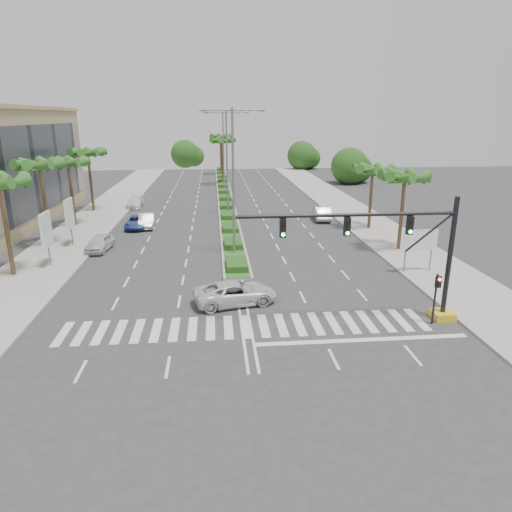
{
  "coord_description": "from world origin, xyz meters",
  "views": [
    {
      "loc": [
        -1.61,
        -23.32,
        11.35
      ],
      "look_at": [
        0.91,
        3.72,
        3.0
      ],
      "focal_mm": 32.0,
      "sensor_mm": 36.0,
      "label": 1
    }
  ],
  "objects": [
    {
      "name": "billboard_far",
      "position": [
        -14.5,
        18.0,
        2.96
      ],
      "size": [
        0.18,
        2.1,
        4.35
      ],
      "color": "slate",
      "rests_on": "ground"
    },
    {
      "name": "car_crossing",
      "position": [
        -0.42,
        3.36,
        0.72
      ],
      "size": [
        5.6,
        3.44,
        1.45
      ],
      "primitive_type": "imported",
      "rotation": [
        0.0,
        0.0,
        1.78
      ],
      "color": "silver",
      "rests_on": "ground"
    },
    {
      "name": "median_grass",
      "position": [
        0.0,
        45.0,
        0.22
      ],
      "size": [
        1.8,
        75.0,
        0.04
      ],
      "primitive_type": "cube",
      "color": "#2E4F1B",
      "rests_on": "median"
    },
    {
      "name": "car_parked_b",
      "position": [
        -8.8,
        24.97,
        0.73
      ],
      "size": [
        1.91,
        4.56,
        1.46
      ],
      "primitive_type": "imported",
      "rotation": [
        0.0,
        0.0,
        0.08
      ],
      "color": "#A5A4A9",
      "rests_on": "ground"
    },
    {
      "name": "palm_median_b",
      "position": [
        0.0,
        70.0,
        7.17
      ],
      "size": [
        4.57,
        4.68,
        8.05
      ],
      "color": "brown",
      "rests_on": "ground"
    },
    {
      "name": "palm_median_a",
      "position": [
        0.0,
        55.0,
        7.17
      ],
      "size": [
        4.57,
        4.68,
        8.05
      ],
      "color": "brown",
      "rests_on": "ground"
    },
    {
      "name": "palm_left_far",
      "position": [
        -16.5,
        26.0,
        6.5
      ],
      "size": [
        4.57,
        4.68,
        7.35
      ],
      "color": "brown",
      "rests_on": "ground"
    },
    {
      "name": "median",
      "position": [
        0.0,
        45.0,
        0.1
      ],
      "size": [
        2.2,
        75.0,
        0.2
      ],
      "primitive_type": "cube",
      "color": "gray",
      "rests_on": "ground"
    },
    {
      "name": "palm_right_near",
      "position": [
        14.5,
        14.0,
        6.2
      ],
      "size": [
        4.57,
        4.68,
        7.05
      ],
      "color": "brown",
      "rests_on": "ground"
    },
    {
      "name": "footpath_left",
      "position": [
        -15.2,
        20.0,
        0.07
      ],
      "size": [
        6.0,
        120.0,
        0.15
      ],
      "primitive_type": "cube",
      "color": "gray",
      "rests_on": "ground"
    },
    {
      "name": "pedestrian_signal",
      "position": [
        10.6,
        -0.68,
        2.04
      ],
      "size": [
        0.28,
        0.36,
        3.0
      ],
      "color": "black",
      "rests_on": "ground"
    },
    {
      "name": "car_parked_a",
      "position": [
        -11.7,
        16.33,
        0.7
      ],
      "size": [
        2.14,
        4.29,
        1.4
      ],
      "primitive_type": "imported",
      "rotation": [
        0.0,
        0.0,
        -0.12
      ],
      "color": "silver",
      "rests_on": "ground"
    },
    {
      "name": "palm_right_far",
      "position": [
        14.5,
        22.0,
        5.91
      ],
      "size": [
        4.57,
        4.68,
        6.75
      ],
      "color": "brown",
      "rests_on": "ground"
    },
    {
      "name": "billboard_near",
      "position": [
        -14.5,
        12.0,
        2.96
      ],
      "size": [
        0.18,
        2.1,
        4.35
      ],
      "color": "slate",
      "rests_on": "ground"
    },
    {
      "name": "car_right",
      "position": [
        10.56,
        26.83,
        0.79
      ],
      "size": [
        2.08,
        4.94,
        1.59
      ],
      "primitive_type": "imported",
      "rotation": [
        0.0,
        0.0,
        3.06
      ],
      "color": "#ACADB1",
      "rests_on": "ground"
    },
    {
      "name": "ground",
      "position": [
        0.0,
        0.0,
        0.0
      ],
      "size": [
        160.0,
        160.0,
        0.0
      ],
      "primitive_type": "plane",
      "color": "#333335",
      "rests_on": "ground"
    },
    {
      "name": "streetlight_far",
      "position": [
        0.0,
        46.0,
        6.81
      ],
      "size": [
        5.1,
        0.25,
        12.0
      ],
      "color": "slate",
      "rests_on": "ground"
    },
    {
      "name": "signal_gantry",
      "position": [
        9.27,
        -0.0,
        3.46
      ],
      "size": [
        12.6,
        1.2,
        7.2
      ],
      "color": "gold",
      "rests_on": "ground"
    },
    {
      "name": "palm_left_end",
      "position": [
        -16.5,
        34.0,
        6.88
      ],
      "size": [
        4.57,
        4.68,
        7.75
      ],
      "color": "brown",
      "rests_on": "ground"
    },
    {
      "name": "footpath_right",
      "position": [
        15.2,
        20.0,
        0.07
      ],
      "size": [
        6.0,
        120.0,
        0.15
      ],
      "primitive_type": "cube",
      "color": "gray",
      "rests_on": "ground"
    },
    {
      "name": "direction_sign",
      "position": [
        13.5,
        7.99,
        2.45
      ],
      "size": [
        2.7,
        0.11,
        3.4
      ],
      "color": "slate",
      "rests_on": "ground"
    },
    {
      "name": "palm_left_mid",
      "position": [
        -16.5,
        18.0,
        7.08
      ],
      "size": [
        4.57,
        4.68,
        7.95
      ],
      "color": "brown",
      "rests_on": "ground"
    },
    {
      "name": "streetlight_mid",
      "position": [
        0.0,
        30.0,
        6.81
      ],
      "size": [
        5.1,
        0.25,
        12.0
      ],
      "color": "slate",
      "rests_on": "ground"
    },
    {
      "name": "car_parked_d",
      "position": [
        -11.8,
        36.51,
        0.65
      ],
      "size": [
        1.87,
        4.49,
        1.3
      ],
      "primitive_type": "imported",
      "rotation": [
        0.0,
        0.0,
        -0.01
      ],
      "color": "white",
      "rests_on": "ground"
    },
    {
      "name": "streetlight_near",
      "position": [
        0.0,
        14.0,
        6.81
      ],
      "size": [
        5.1,
        0.25,
        12.0
      ],
      "color": "slate",
      "rests_on": "ground"
    },
    {
      "name": "car_parked_c",
      "position": [
        -9.74,
        24.64,
        0.65
      ],
      "size": [
        2.16,
        4.67,
        1.3
      ],
      "primitive_type": "imported",
      "rotation": [
        0.0,
        0.0,
        0.0
      ],
      "color": "#304793",
      "rests_on": "ground"
    }
  ]
}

